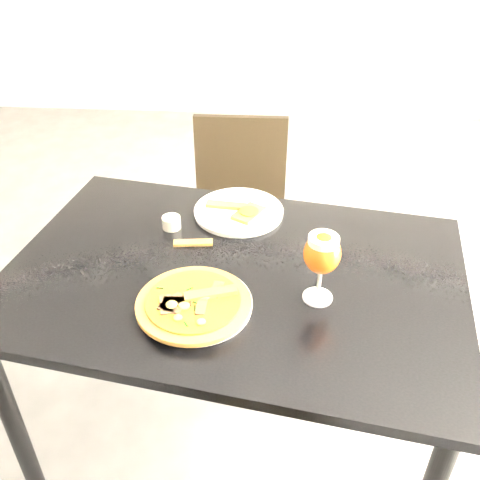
# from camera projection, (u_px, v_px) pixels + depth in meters

# --- Properties ---
(ground) EXTENTS (6.00, 6.00, 0.00)m
(ground) POSITION_uv_depth(u_px,v_px,m) (297.00, 444.00, 1.84)
(ground) COLOR #525255
(ground) RESTS_ON ground
(dining_table) EXTENTS (1.32, 0.99, 0.75)m
(dining_table) POSITION_uv_depth(u_px,v_px,m) (234.00, 296.00, 1.47)
(dining_table) COLOR black
(dining_table) RESTS_ON ground
(chair_far) EXTENTS (0.39, 0.39, 0.84)m
(chair_far) POSITION_uv_depth(u_px,v_px,m) (239.00, 215.00, 2.18)
(chair_far) COLOR black
(chair_far) RESTS_ON ground
(plate_main) EXTENTS (0.30, 0.30, 0.01)m
(plate_main) POSITION_uv_depth(u_px,v_px,m) (196.00, 305.00, 1.30)
(plate_main) COLOR white
(plate_main) RESTS_ON dining_table
(pizza) EXTENTS (0.28, 0.28, 0.03)m
(pizza) POSITION_uv_depth(u_px,v_px,m) (194.00, 302.00, 1.28)
(pizza) COLOR #976124
(pizza) RESTS_ON plate_main
(plate_second) EXTENTS (0.29, 0.29, 0.01)m
(plate_second) POSITION_uv_depth(u_px,v_px,m) (239.00, 211.00, 1.65)
(plate_second) COLOR white
(plate_second) RESTS_ON dining_table
(crust_scraps) EXTENTS (0.19, 0.12, 0.01)m
(crust_scraps) POSITION_uv_depth(u_px,v_px,m) (241.00, 210.00, 1.63)
(crust_scraps) COLOR #976124
(crust_scraps) RESTS_ON plate_second
(loose_crust) EXTENTS (0.11, 0.04, 0.01)m
(loose_crust) POSITION_uv_depth(u_px,v_px,m) (193.00, 243.00, 1.51)
(loose_crust) COLOR #976124
(loose_crust) RESTS_ON dining_table
(sauce_cup) EXTENTS (0.05, 0.05, 0.04)m
(sauce_cup) POSITION_uv_depth(u_px,v_px,m) (171.00, 222.00, 1.57)
(sauce_cup) COLOR silver
(sauce_cup) RESTS_ON dining_table
(beer_glass) EXTENTS (0.09, 0.09, 0.19)m
(beer_glass) POSITION_uv_depth(u_px,v_px,m) (322.00, 254.00, 1.25)
(beer_glass) COLOR silver
(beer_glass) RESTS_ON dining_table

